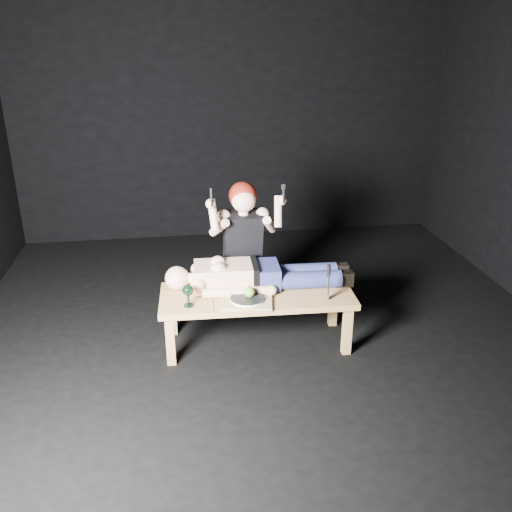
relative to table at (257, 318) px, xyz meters
name	(u,v)px	position (x,y,z in m)	size (l,w,h in m)	color
ground	(264,333)	(0.08, 0.13, -0.23)	(5.00, 5.00, 0.00)	black
back_wall	(230,112)	(0.08, 2.63, 1.27)	(5.00, 5.00, 0.00)	black
table	(257,318)	(0.00, 0.00, 0.00)	(1.52, 0.57, 0.45)	tan
lying_man	(260,272)	(0.05, 0.14, 0.35)	(1.43, 0.44, 0.25)	#E2AF8F
kneeling_woman	(242,248)	(-0.06, 0.50, 0.42)	(0.69, 0.77, 1.29)	black
serving_tray	(247,301)	(-0.10, -0.15, 0.24)	(0.38, 0.27, 0.02)	tan
plate	(247,299)	(-0.10, -0.15, 0.26)	(0.25, 0.25, 0.02)	white
apple	(249,292)	(-0.08, -0.14, 0.31)	(0.08, 0.08, 0.08)	#4B9A23
goblet	(188,296)	(-0.54, -0.13, 0.31)	(0.09, 0.09, 0.18)	black
fork_flat	(212,305)	(-0.37, -0.15, 0.23)	(0.01, 0.16, 0.01)	#B2B2B7
knife_flat	(266,303)	(0.05, -0.18, 0.23)	(0.01, 0.16, 0.01)	#B2B2B7
spoon_flat	(261,299)	(0.01, -0.10, 0.23)	(0.01, 0.16, 0.01)	#B2B2B7
carving_knife	(328,283)	(0.52, -0.19, 0.37)	(0.04, 0.04, 0.29)	#B2B2B7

